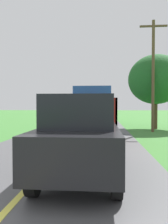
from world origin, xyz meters
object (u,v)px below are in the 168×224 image
at_px(roadside_tree_near_left, 156,80).
at_px(following_car, 81,135).
at_px(banana_truck_far, 97,109).
at_px(utility_pole_roadside, 153,72).
at_px(banana_truck_near, 92,112).

relative_size(roadside_tree_near_left, following_car, 1.40).
bearing_deg(banana_truck_far, utility_pole_roadside, -63.35).
relative_size(banana_truck_near, following_car, 1.42).
relative_size(banana_truck_far, roadside_tree_near_left, 1.01).
bearing_deg(utility_pole_roadside, banana_truck_near, -137.26).
distance_m(banana_truck_far, roadside_tree_near_left, 7.97).
height_order(roadside_tree_near_left, following_car, roadside_tree_near_left).
xyz_separation_m(banana_truck_near, following_car, (0.10, -6.84, -0.40)).
bearing_deg(roadside_tree_near_left, utility_pole_roadside, -107.36).
height_order(banana_truck_far, roadside_tree_near_left, roadside_tree_near_left).
distance_m(banana_truck_near, following_car, 6.85).
height_order(utility_pole_roadside, roadside_tree_near_left, utility_pole_roadside).
relative_size(banana_truck_near, banana_truck_far, 1.00).
relative_size(banana_truck_far, utility_pole_roadside, 0.76).
distance_m(banana_truck_near, banana_truck_far, 11.81).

